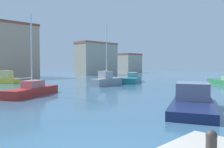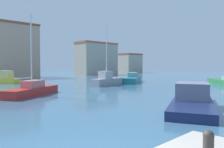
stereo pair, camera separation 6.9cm
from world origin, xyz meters
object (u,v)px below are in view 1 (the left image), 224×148
Objects in this scene: motorboat_navy_behind_lamppost at (193,99)px; sailboat_red_near_pier at (32,90)px; sailboat_grey_distant_north at (106,80)px; motorboat_teal_far_right at (132,79)px; motorboat_yellow_mid_harbor at (3,79)px; mooring_bollard at (211,144)px.

sailboat_red_near_pier is at bearing 111.14° from motorboat_navy_behind_lamppost.
sailboat_grey_distant_north reaches higher than motorboat_navy_behind_lamppost.
motorboat_teal_far_right is (6.84, 1.29, -0.16)m from sailboat_grey_distant_north.
motorboat_teal_far_right is at bearing -38.45° from motorboat_yellow_mid_harbor.
sailboat_red_near_pier is 13.67m from motorboat_navy_behind_lamppost.
sailboat_grey_distant_north is (16.01, 20.39, -0.50)m from mooring_bollard.
motorboat_teal_far_right is at bearing 12.18° from sailboat_red_near_pier.
motorboat_navy_behind_lamppost reaches higher than mooring_bollard.
sailboat_red_near_pier reaches higher than motorboat_teal_far_right.
mooring_bollard is at bearing -152.15° from motorboat_navy_behind_lamppost.
sailboat_grey_distant_north reaches higher than motorboat_teal_far_right.
motorboat_yellow_mid_harbor is 19.80m from motorboat_teal_far_right.
mooring_bollard is at bearing -104.10° from sailboat_red_near_pier.
sailboat_red_near_pier reaches higher than motorboat_navy_behind_lamppost.
motorboat_teal_far_right is at bearing 43.48° from mooring_bollard.
mooring_bollard is 34.78m from motorboat_yellow_mid_harbor.
motorboat_teal_far_right is (15.51, -12.31, -0.12)m from motorboat_yellow_mid_harbor.
sailboat_grey_distant_north is 1.46× the size of motorboat_yellow_mid_harbor.
motorboat_teal_far_right is at bearing 10.67° from sailboat_grey_distant_north.
motorboat_navy_behind_lamppost is at bearing -113.28° from sailboat_grey_distant_north.
motorboat_teal_far_right is at bearing 51.13° from motorboat_navy_behind_lamppost.
sailboat_grey_distant_north is at bearing 51.85° from mooring_bollard.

